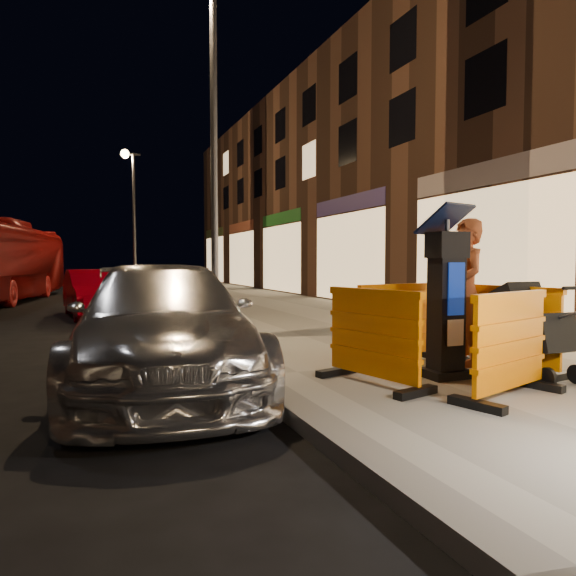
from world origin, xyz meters
name	(u,v)px	position (x,y,z in m)	size (l,w,h in m)	color
ground_plane	(256,388)	(0.00, 0.00, 0.00)	(120.00, 120.00, 0.00)	black
sidewalk	(464,363)	(3.00, 0.00, 0.07)	(6.00, 60.00, 0.15)	gray
kerb	(256,382)	(0.00, 0.00, 0.07)	(0.30, 60.00, 0.15)	slate
parking_kiosk	(446,297)	(1.98, -0.89, 1.07)	(0.58, 0.58, 1.84)	black
barrier_front	(510,345)	(1.98, -1.84, 0.66)	(1.32, 0.54, 1.03)	orange
barrier_back	(398,323)	(1.98, 0.06, 0.66)	(1.32, 0.54, 1.03)	orange
barrier_kerbside	(373,337)	(1.03, -0.89, 0.66)	(1.32, 0.54, 1.03)	orange
barrier_bldgside	(510,328)	(2.93, -0.89, 0.66)	(1.32, 0.54, 1.03)	orange
car_silver	(163,383)	(-0.96, 0.66, 0.00)	(2.00, 4.92, 1.43)	silver
car_red	(96,317)	(-1.56, 8.88, 0.00)	(1.33, 3.81, 1.25)	maroon
bus_doubledecker	(1,302)	(-4.70, 15.61, 0.00)	(2.43, 10.38, 2.89)	maroon
man	(466,292)	(2.68, -0.40, 1.08)	(0.68, 0.45, 1.86)	#944422
stroller	(535,332)	(2.88, -1.30, 0.68)	(0.55, 0.84, 1.05)	black
street_lamp_mid	(214,162)	(0.25, 3.00, 3.15)	(0.12, 0.12, 6.00)	#3F3F44
street_lamp_far	(134,223)	(0.25, 18.00, 3.15)	(0.12, 0.12, 6.00)	#3F3F44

